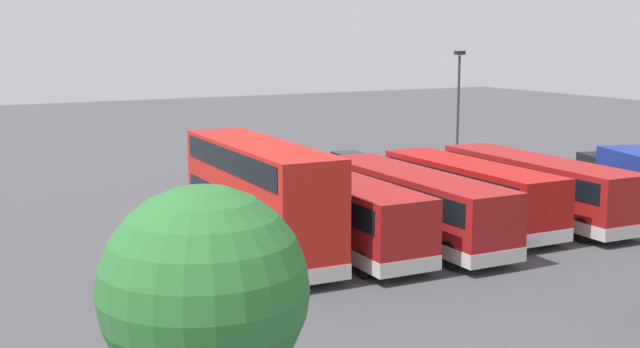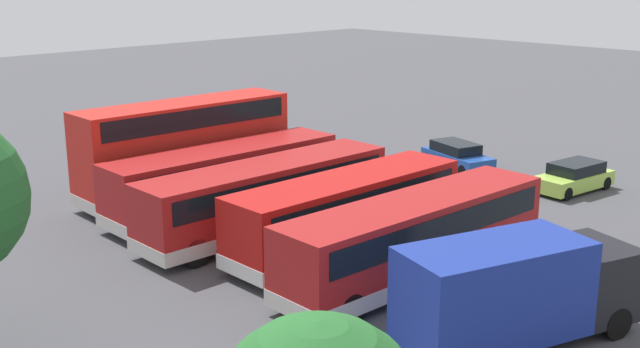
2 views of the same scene
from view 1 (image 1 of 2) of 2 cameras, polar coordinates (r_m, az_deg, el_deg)
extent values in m
plane|color=#47474C|center=(42.66, -0.50, -1.88)|extent=(140.00, 140.00, 0.00)
cube|color=#A51919|center=(39.28, 15.15, -0.80)|extent=(2.99, 11.44, 2.60)
cube|color=silver|center=(39.48, 15.08, -2.26)|extent=(3.03, 11.48, 0.55)
cube|color=black|center=(39.18, 15.19, 0.07)|extent=(3.02, 10.64, 0.90)
cube|color=black|center=(43.55, 10.24, 1.22)|extent=(2.25, 0.15, 1.10)
cylinder|color=black|center=(42.05, 10.09, -1.44)|extent=(0.34, 1.11, 1.10)
cylinder|color=black|center=(43.40, 12.49, -1.17)|extent=(0.34, 1.11, 1.10)
cylinder|color=black|center=(35.71, 18.23, -3.81)|extent=(0.34, 1.11, 1.10)
cylinder|color=black|center=(37.29, 20.71, -3.39)|extent=(0.34, 1.11, 1.10)
cube|color=#B71411|center=(37.17, 10.61, -1.21)|extent=(2.75, 10.47, 2.60)
cube|color=silver|center=(37.38, 10.56, -2.76)|extent=(2.79, 10.51, 0.55)
cube|color=black|center=(37.06, 10.63, -0.30)|extent=(2.80, 9.67, 0.90)
cube|color=black|center=(41.25, 6.17, 0.84)|extent=(2.25, 0.10, 1.10)
cylinder|color=black|center=(39.78, 5.90, -1.99)|extent=(0.32, 1.11, 1.10)
cylinder|color=black|center=(41.03, 8.54, -1.68)|extent=(0.32, 1.11, 1.10)
cylinder|color=black|center=(33.84, 13.00, -4.31)|extent=(0.32, 1.11, 1.10)
cylinder|color=black|center=(35.31, 15.80, -3.84)|extent=(0.32, 1.11, 1.10)
cube|color=#A51919|center=(34.33, 6.62, -2.03)|extent=(2.82, 11.48, 2.60)
cube|color=silver|center=(34.56, 6.59, -3.69)|extent=(2.86, 11.52, 0.55)
cube|color=black|center=(34.21, 6.64, -1.05)|extent=(2.86, 10.68, 0.90)
cube|color=black|center=(39.03, 1.96, 0.37)|extent=(2.25, 0.11, 1.10)
cylinder|color=black|center=(37.60, 1.51, -2.63)|extent=(0.33, 1.11, 1.10)
cylinder|color=black|center=(38.70, 4.43, -2.30)|extent=(0.33, 1.11, 1.10)
cylinder|color=black|center=(30.54, 9.32, -5.73)|extent=(0.33, 1.11, 1.10)
cylinder|color=black|center=(31.89, 12.59, -5.16)|extent=(0.33, 1.11, 1.10)
cube|color=#A51919|center=(32.93, 1.26, -2.48)|extent=(2.91, 11.22, 2.60)
cube|color=silver|center=(33.16, 1.26, -4.21)|extent=(2.95, 11.26, 0.55)
cube|color=black|center=(32.81, 1.27, -1.45)|extent=(2.94, 10.42, 0.90)
cube|color=black|center=(37.76, -2.71, 0.04)|extent=(2.25, 0.13, 1.10)
cylinder|color=black|center=(36.37, -3.39, -3.08)|extent=(0.34, 1.11, 1.10)
cylinder|color=black|center=(37.29, -0.21, -2.73)|extent=(0.34, 1.11, 1.10)
cylinder|color=black|center=(29.13, 3.15, -6.37)|extent=(0.34, 1.11, 1.10)
cylinder|color=black|center=(30.27, 6.87, -5.80)|extent=(0.34, 1.11, 1.10)
cube|color=red|center=(31.54, -4.36, -1.57)|extent=(2.97, 10.60, 4.20)
cube|color=silver|center=(31.95, -4.31, -4.78)|extent=(3.01, 10.64, 0.55)
cube|color=black|center=(31.58, -4.35, -1.93)|extent=(2.99, 9.80, 0.90)
cube|color=black|center=(31.27, -4.39, 1.12)|extent=(2.99, 9.80, 0.90)
cube|color=black|center=(36.45, -7.45, -0.39)|extent=(2.25, 0.15, 1.10)
cylinder|color=black|center=(35.12, -8.37, -3.64)|extent=(0.34, 1.11, 1.10)
cylinder|color=black|center=(35.85, -4.95, -3.29)|extent=(0.34, 1.11, 1.10)
cylinder|color=black|center=(28.13, -3.50, -6.98)|extent=(0.34, 1.11, 1.10)
cylinder|color=black|center=(29.03, 0.63, -6.42)|extent=(0.34, 1.11, 1.10)
cube|color=black|center=(44.29, 19.77, -0.05)|extent=(2.99, 2.67, 2.20)
cylinder|color=black|center=(43.91, 18.43, -1.39)|extent=(0.57, 1.04, 1.00)
cylinder|color=black|center=(45.04, 20.94, -1.26)|extent=(0.57, 1.04, 1.00)
cube|color=#A5D14C|center=(49.75, 2.28, 0.43)|extent=(2.33, 4.52, 0.70)
cube|color=black|center=(49.84, 2.19, 1.18)|extent=(1.96, 2.78, 0.55)
cylinder|color=black|center=(48.71, 3.87, -0.04)|extent=(0.30, 0.66, 0.64)
cylinder|color=black|center=(48.06, 2.15, -0.16)|extent=(0.30, 0.66, 0.64)
cylinder|color=black|center=(51.52, 2.40, 0.52)|extent=(0.30, 0.66, 0.64)
cylinder|color=black|center=(50.90, 0.75, 0.42)|extent=(0.30, 0.66, 0.64)
cube|color=#1E479E|center=(46.39, -4.38, -0.28)|extent=(4.56, 2.89, 0.70)
cube|color=black|center=(46.25, -4.64, 0.47)|extent=(2.89, 2.27, 0.55)
cylinder|color=black|center=(47.43, -2.71, -0.29)|extent=(0.68, 0.39, 0.64)
cylinder|color=black|center=(45.88, -2.37, -0.64)|extent=(0.68, 0.39, 0.64)
cylinder|color=black|center=(47.02, -6.35, -0.44)|extent=(0.68, 0.39, 0.64)
cylinder|color=black|center=(45.46, -6.12, -0.79)|extent=(0.68, 0.39, 0.64)
cylinder|color=#38383D|center=(51.41, 9.81, 4.19)|extent=(0.16, 0.16, 7.45)
cube|color=#262628|center=(51.18, 9.94, 8.51)|extent=(0.70, 0.30, 0.24)
sphere|color=#2D7033|center=(15.60, -8.28, -8.18)|extent=(4.08, 4.08, 4.08)
camera|label=2|loc=(43.62, 52.65, 8.82)|focal=44.40mm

